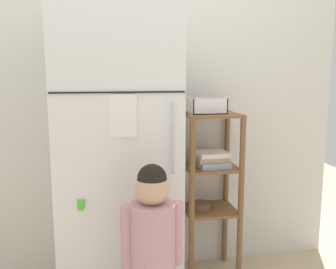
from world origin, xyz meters
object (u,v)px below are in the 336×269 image
refrigerator (118,154)px  fruit_bin (207,107)px  child_standing (152,239)px  pantry_shelf_unit (210,177)px

refrigerator → fruit_bin: refrigerator is taller
child_standing → pantry_shelf_unit: size_ratio=0.85×
refrigerator → pantry_shelf_unit: bearing=11.3°
pantry_shelf_unit → fruit_bin: 0.46m
child_standing → fruit_bin: (0.44, 0.63, 0.57)m
refrigerator → fruit_bin: size_ratio=8.02×
refrigerator → fruit_bin: (0.57, 0.13, 0.25)m
refrigerator → child_standing: size_ratio=1.89×
refrigerator → child_standing: (0.13, -0.50, -0.32)m
child_standing → pantry_shelf_unit: pantry_shelf_unit is taller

